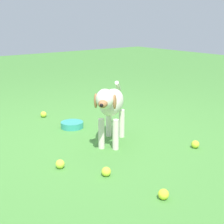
# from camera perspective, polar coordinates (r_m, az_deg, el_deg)

# --- Properties ---
(ground) EXTENTS (14.00, 14.00, 0.00)m
(ground) POSITION_cam_1_polar(r_m,az_deg,el_deg) (2.99, -5.24, -5.13)
(ground) COLOR #478438
(dog) EXTENTS (0.62, 0.55, 0.53)m
(dog) POSITION_cam_1_polar(r_m,az_deg,el_deg) (2.84, -0.17, 1.26)
(dog) COLOR silver
(dog) RESTS_ON ground
(tennis_ball_0) EXTENTS (0.07, 0.07, 0.07)m
(tennis_ball_0) POSITION_cam_1_polar(r_m,az_deg,el_deg) (2.37, -0.98, -9.90)
(tennis_ball_0) COLOR #CEE539
(tennis_ball_0) RESTS_ON ground
(tennis_ball_1) EXTENTS (0.07, 0.07, 0.07)m
(tennis_ball_1) POSITION_cam_1_polar(r_m,az_deg,el_deg) (2.12, 8.58, -13.41)
(tennis_ball_1) COLOR #D4E530
(tennis_ball_1) RESTS_ON ground
(tennis_ball_2) EXTENTS (0.07, 0.07, 0.07)m
(tennis_ball_2) POSITION_cam_1_polar(r_m,az_deg,el_deg) (2.93, 13.72, -5.26)
(tennis_ball_2) COLOR #C3DC30
(tennis_ball_2) RESTS_ON ground
(tennis_ball_3) EXTENTS (0.07, 0.07, 0.07)m
(tennis_ball_3) POSITION_cam_1_polar(r_m,az_deg,el_deg) (2.52, -8.65, -8.57)
(tennis_ball_3) COLOR #C7E53D
(tennis_ball_3) RESTS_ON ground
(tennis_ball_4) EXTENTS (0.07, 0.07, 0.07)m
(tennis_ball_4) POSITION_cam_1_polar(r_m,az_deg,el_deg) (3.78, -11.35, -0.39)
(tennis_ball_4) COLOR #C3D437
(tennis_ball_4) RESTS_ON ground
(water_bowl) EXTENTS (0.22, 0.22, 0.06)m
(water_bowl) POSITION_cam_1_polar(r_m,az_deg,el_deg) (3.38, -6.67, -2.14)
(water_bowl) COLOR teal
(water_bowl) RESTS_ON ground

